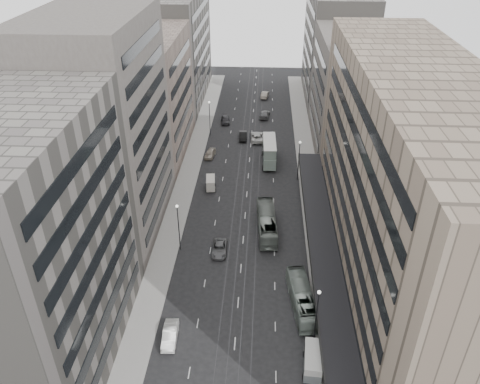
% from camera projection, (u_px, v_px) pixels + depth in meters
% --- Properties ---
extents(ground, '(220.00, 220.00, 0.00)m').
position_uv_depth(ground, '(238.00, 308.00, 62.60)').
color(ground, black).
rests_on(ground, ground).
extents(sidewalk_right, '(4.00, 125.00, 0.15)m').
position_uv_depth(sidewalk_right, '(308.00, 173.00, 93.93)').
color(sidewalk_right, gray).
rests_on(sidewalk_right, ground).
extents(sidewalk_left, '(4.00, 125.00, 0.15)m').
position_uv_depth(sidewalk_left, '(190.00, 170.00, 95.04)').
color(sidewalk_left, gray).
rests_on(sidewalk_left, ground).
extents(department_store, '(19.20, 60.00, 30.00)m').
position_uv_depth(department_store, '(406.00, 186.00, 60.60)').
color(department_store, '#7E6E5C').
rests_on(department_store, ground).
extents(building_right_mid, '(15.00, 28.00, 24.00)m').
position_uv_depth(building_right_mid, '(352.00, 93.00, 99.60)').
color(building_right_mid, '#4C4642').
rests_on(building_right_mid, ground).
extents(building_right_far, '(15.00, 32.00, 28.00)m').
position_uv_depth(building_right_far, '(336.00, 47.00, 124.09)').
color(building_right_far, '#68645D').
rests_on(building_right_far, ground).
extents(building_left_a, '(15.00, 28.00, 30.00)m').
position_uv_depth(building_left_a, '(28.00, 252.00, 48.95)').
color(building_left_a, '#68645D').
rests_on(building_left_a, ground).
extents(building_left_b, '(15.00, 26.00, 34.00)m').
position_uv_depth(building_left_b, '(103.00, 130.00, 70.89)').
color(building_left_b, '#4C4642').
rests_on(building_left_b, ground).
extents(building_left_c, '(15.00, 28.00, 25.00)m').
position_uv_depth(building_left_c, '(147.00, 96.00, 96.23)').
color(building_left_c, '#75655B').
rests_on(building_left_c, ground).
extents(building_left_d, '(15.00, 38.00, 28.00)m').
position_uv_depth(building_left_d, '(174.00, 48.00, 123.54)').
color(building_left_d, '#68645D').
rests_on(building_left_d, ground).
extents(lamp_right_near, '(0.44, 0.44, 8.32)m').
position_uv_depth(lamp_right_near, '(317.00, 310.00, 55.17)').
color(lamp_right_near, '#262628').
rests_on(lamp_right_near, ground).
extents(lamp_right_far, '(0.44, 0.44, 8.32)m').
position_uv_depth(lamp_right_far, '(299.00, 156.00, 89.23)').
color(lamp_right_far, '#262628').
rests_on(lamp_right_far, ground).
extents(lamp_left_near, '(0.44, 0.44, 8.32)m').
position_uv_depth(lamp_left_near, '(178.00, 222.00, 70.55)').
color(lamp_left_near, '#262628').
rests_on(lamp_left_near, ground).
extents(lamp_left_far, '(0.44, 0.44, 8.32)m').
position_uv_depth(lamp_left_far, '(210.00, 114.00, 107.16)').
color(lamp_left_far, '#262628').
rests_on(lamp_left_far, ground).
extents(bus_near, '(3.94, 11.02, 3.00)m').
position_uv_depth(bus_near, '(302.00, 298.00, 62.04)').
color(bus_near, gray).
rests_on(bus_near, ground).
extents(bus_far, '(3.57, 12.10, 3.33)m').
position_uv_depth(bus_far, '(267.00, 222.00, 76.63)').
color(bus_far, slate).
rests_on(bus_far, ground).
extents(double_decker, '(3.06, 9.22, 5.00)m').
position_uv_depth(double_decker, '(269.00, 151.00, 96.61)').
color(double_decker, gray).
rests_on(double_decker, ground).
extents(vw_microbus, '(2.52, 4.92, 2.57)m').
position_uv_depth(vw_microbus, '(313.00, 360.00, 53.65)').
color(vw_microbus, slate).
rests_on(vw_microbus, ground).
extents(panel_van, '(2.11, 3.80, 2.30)m').
position_uv_depth(panel_van, '(211.00, 183.00, 88.36)').
color(panel_van, beige).
rests_on(panel_van, ground).
extents(sedan_1, '(1.94, 4.94, 1.60)m').
position_uv_depth(sedan_1, '(170.00, 335.00, 57.65)').
color(sedan_1, silver).
rests_on(sedan_1, ground).
extents(sedan_2, '(2.38, 4.99, 1.37)m').
position_uv_depth(sedan_2, '(219.00, 249.00, 72.34)').
color(sedan_2, '#595A5C').
rests_on(sedan_2, ground).
extents(sedan_4, '(2.42, 4.77, 1.56)m').
position_uv_depth(sedan_4, '(210.00, 153.00, 99.94)').
color(sedan_4, '#A19585').
rests_on(sedan_4, ground).
extents(sedan_5, '(1.94, 4.90, 1.59)m').
position_uv_depth(sedan_5, '(243.00, 136.00, 107.54)').
color(sedan_5, black).
rests_on(sedan_5, ground).
extents(sedan_6, '(3.12, 6.22, 1.69)m').
position_uv_depth(sedan_6, '(257.00, 137.00, 107.02)').
color(sedan_6, beige).
rests_on(sedan_6, ground).
extents(sedan_7, '(2.96, 5.81, 1.62)m').
position_uv_depth(sedan_7, '(265.00, 114.00, 118.67)').
color(sedan_7, '#5E5E60').
rests_on(sedan_7, ground).
extents(sedan_8, '(2.58, 5.11, 1.67)m').
position_uv_depth(sedan_8, '(225.00, 120.00, 115.61)').
color(sedan_8, '#2B2B2E').
rests_on(sedan_8, ground).
extents(sedan_9, '(2.40, 5.24, 1.66)m').
position_uv_depth(sedan_9, '(265.00, 95.00, 130.92)').
color(sedan_9, '#A09485').
rests_on(sedan_9, ground).
extents(pedestrian, '(0.74, 0.49, 2.01)m').
position_uv_depth(pedestrian, '(322.00, 372.00, 52.68)').
color(pedestrian, black).
rests_on(pedestrian, sidewalk_right).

